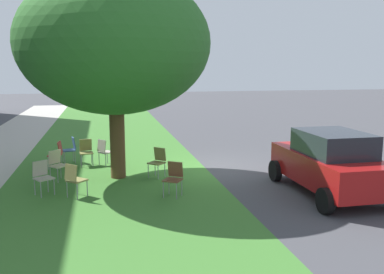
{
  "coord_description": "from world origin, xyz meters",
  "views": [
    {
      "loc": [
        -12.86,
        3.41,
        3.29
      ],
      "look_at": [
        0.27,
        0.6,
        1.01
      ],
      "focal_mm": 39.3,
      "sensor_mm": 36.0,
      "label": 1
    }
  ],
  "objects_px": {
    "chair_4": "(86,150)",
    "chair_5": "(174,176)",
    "chair_6": "(104,150)",
    "chair_8": "(74,178)",
    "chair_1": "(42,175)",
    "street_tree": "(115,44)",
    "chair_0": "(71,148)",
    "chair_2": "(158,160)",
    "parked_car": "(330,162)",
    "chair_7": "(57,153)",
    "chair_3": "(57,163)"
  },
  "relations": [
    {
      "from": "chair_1",
      "to": "chair_5",
      "type": "height_order",
      "value": "same"
    },
    {
      "from": "chair_4",
      "to": "chair_5",
      "type": "distance_m",
      "value": 4.53
    },
    {
      "from": "street_tree",
      "to": "chair_1",
      "type": "bearing_deg",
      "value": 123.83
    },
    {
      "from": "chair_0",
      "to": "chair_6",
      "type": "height_order",
      "value": "same"
    },
    {
      "from": "chair_7",
      "to": "chair_8",
      "type": "height_order",
      "value": "same"
    },
    {
      "from": "street_tree",
      "to": "chair_6",
      "type": "distance_m",
      "value": 3.78
    },
    {
      "from": "chair_6",
      "to": "parked_car",
      "type": "distance_m",
      "value": 7.2
    },
    {
      "from": "chair_2",
      "to": "parked_car",
      "type": "relative_size",
      "value": 0.24
    },
    {
      "from": "chair_6",
      "to": "parked_car",
      "type": "xyz_separation_m",
      "value": [
        -4.42,
        -5.67,
        0.32
      ]
    },
    {
      "from": "chair_7",
      "to": "chair_8",
      "type": "distance_m",
      "value": 3.42
    },
    {
      "from": "chair_4",
      "to": "chair_2",
      "type": "bearing_deg",
      "value": -132.37
    },
    {
      "from": "chair_1",
      "to": "chair_8",
      "type": "distance_m",
      "value": 0.94
    },
    {
      "from": "chair_7",
      "to": "chair_0",
      "type": "bearing_deg",
      "value": -27.97
    },
    {
      "from": "chair_3",
      "to": "chair_7",
      "type": "bearing_deg",
      "value": 5.79
    },
    {
      "from": "chair_8",
      "to": "chair_6",
      "type": "bearing_deg",
      "value": -12.59
    },
    {
      "from": "chair_2",
      "to": "chair_3",
      "type": "bearing_deg",
      "value": 85.33
    },
    {
      "from": "chair_4",
      "to": "chair_7",
      "type": "distance_m",
      "value": 0.93
    },
    {
      "from": "chair_6",
      "to": "parked_car",
      "type": "relative_size",
      "value": 0.24
    },
    {
      "from": "chair_3",
      "to": "chair_8",
      "type": "distance_m",
      "value": 1.91
    },
    {
      "from": "chair_0",
      "to": "chair_3",
      "type": "xyz_separation_m",
      "value": [
        -2.25,
        0.23,
        0.0
      ]
    },
    {
      "from": "chair_4",
      "to": "chair_6",
      "type": "distance_m",
      "value": 0.61
    },
    {
      "from": "parked_car",
      "to": "chair_4",
      "type": "bearing_deg",
      "value": 54.08
    },
    {
      "from": "chair_5",
      "to": "chair_8",
      "type": "height_order",
      "value": "same"
    },
    {
      "from": "chair_1",
      "to": "chair_4",
      "type": "xyz_separation_m",
      "value": [
        3.07,
        -0.99,
        0.0
      ]
    },
    {
      "from": "chair_4",
      "to": "chair_5",
      "type": "height_order",
      "value": "same"
    },
    {
      "from": "chair_1",
      "to": "chair_7",
      "type": "distance_m",
      "value": 2.88
    },
    {
      "from": "street_tree",
      "to": "chair_7",
      "type": "height_order",
      "value": "street_tree"
    },
    {
      "from": "chair_8",
      "to": "chair_2",
      "type": "bearing_deg",
      "value": -55.71
    },
    {
      "from": "chair_2",
      "to": "chair_6",
      "type": "bearing_deg",
      "value": 40.16
    },
    {
      "from": "chair_6",
      "to": "chair_8",
      "type": "xyz_separation_m",
      "value": [
        -3.41,
        0.76,
        0.0
      ]
    },
    {
      "from": "chair_2",
      "to": "chair_4",
      "type": "bearing_deg",
      "value": 47.63
    },
    {
      "from": "chair_0",
      "to": "chair_1",
      "type": "height_order",
      "value": "same"
    },
    {
      "from": "chair_7",
      "to": "parked_car",
      "type": "bearing_deg",
      "value": -121.21
    },
    {
      "from": "chair_1",
      "to": "chair_8",
      "type": "relative_size",
      "value": 1.0
    },
    {
      "from": "chair_6",
      "to": "chair_8",
      "type": "distance_m",
      "value": 3.49
    },
    {
      "from": "chair_3",
      "to": "chair_8",
      "type": "height_order",
      "value": "same"
    },
    {
      "from": "chair_1",
      "to": "chair_2",
      "type": "height_order",
      "value": "same"
    },
    {
      "from": "chair_3",
      "to": "chair_5",
      "type": "distance_m",
      "value": 3.75
    },
    {
      "from": "chair_1",
      "to": "chair_5",
      "type": "distance_m",
      "value": 3.39
    },
    {
      "from": "chair_0",
      "to": "chair_8",
      "type": "distance_m",
      "value": 4.08
    },
    {
      "from": "chair_1",
      "to": "chair_3",
      "type": "xyz_separation_m",
      "value": [
        1.35,
        -0.23,
        0.0
      ]
    },
    {
      "from": "chair_1",
      "to": "chair_2",
      "type": "xyz_separation_m",
      "value": [
        1.11,
        -3.13,
        0.0
      ]
    },
    {
      "from": "chair_1",
      "to": "chair_8",
      "type": "height_order",
      "value": "same"
    },
    {
      "from": "chair_0",
      "to": "chair_8",
      "type": "xyz_separation_m",
      "value": [
        -4.07,
        -0.36,
        0.0
      ]
    },
    {
      "from": "street_tree",
      "to": "chair_3",
      "type": "xyz_separation_m",
      "value": [
        0.03,
        1.74,
        -3.39
      ]
    },
    {
      "from": "street_tree",
      "to": "chair_0",
      "type": "relative_size",
      "value": 6.74
    },
    {
      "from": "chair_1",
      "to": "parked_car",
      "type": "relative_size",
      "value": 0.24
    },
    {
      "from": "chair_4",
      "to": "chair_6",
      "type": "relative_size",
      "value": 1.0
    },
    {
      "from": "street_tree",
      "to": "chair_4",
      "type": "relative_size",
      "value": 6.74
    },
    {
      "from": "chair_2",
      "to": "chair_7",
      "type": "xyz_separation_m",
      "value": [
        1.76,
        3.05,
        0.0
      ]
    }
  ]
}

